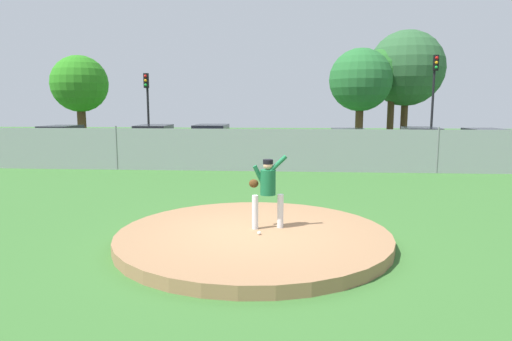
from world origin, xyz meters
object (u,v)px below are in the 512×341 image
object	(u,v)px
parked_car_teal	(487,146)
traffic_cone_orange	(68,158)
baseball	(259,233)
parked_car_navy	(211,142)
parked_car_charcoal	(420,144)
pitcher_youth	(267,186)
parked_car_champagne	(154,143)
parked_car_red	(349,145)
parked_car_slate	(62,142)
traffic_light_near	(147,98)
traffic_light_far	(434,87)

from	to	relation	value
parked_car_teal	traffic_cone_orange	xyz separation A→B (m)	(-20.50, -2.60, -0.52)
baseball	parked_car_navy	bearing A→B (deg)	103.61
parked_car_charcoal	baseball	bearing A→B (deg)	-115.99
parked_car_charcoal	traffic_cone_orange	world-z (taller)	parked_car_charcoal
pitcher_youth	parked_car_champagne	world-z (taller)	pitcher_youth
parked_car_teal	parked_car_red	distance (m)	6.83
parked_car_champagne	parked_car_navy	bearing A→B (deg)	6.83
parked_car_champagne	parked_car_slate	xyz separation A→B (m)	(-5.45, 0.78, -0.04)
parked_car_slate	parked_car_charcoal	size ratio (longest dim) A/B	0.88
parked_car_teal	parked_car_red	xyz separation A→B (m)	(-6.83, 0.28, -0.01)
parked_car_champagne	traffic_light_near	size ratio (longest dim) A/B	0.93
traffic_cone_orange	traffic_light_far	size ratio (longest dim) A/B	0.10
parked_car_teal	traffic_light_far	bearing A→B (deg)	107.30
parked_car_champagne	parked_car_teal	distance (m)	16.97
parked_car_champagne	baseball	bearing A→B (deg)	-65.50
pitcher_youth	traffic_light_near	xyz separation A→B (m)	(-8.49, 18.59, 2.11)
baseball	traffic_light_far	xyz separation A→B (m)	(9.07, 19.05, 3.56)
parked_car_champagne	parked_car_teal	world-z (taller)	parked_car_champagne
parked_car_navy	traffic_cone_orange	distance (m)	7.04
pitcher_youth	parked_car_slate	bearing A→B (deg)	129.71
pitcher_youth	parked_car_teal	distance (m)	17.46
pitcher_youth	parked_car_charcoal	bearing A→B (deg)	63.69
baseball	parked_car_red	world-z (taller)	parked_car_red
parked_car_champagne	parked_car_charcoal	xyz separation A→B (m)	(13.82, 0.77, -0.04)
parked_car_champagne	traffic_light_near	bearing A→B (deg)	111.00
baseball	traffic_cone_orange	xyz separation A→B (m)	(-10.03, 11.96, -0.01)
traffic_light_near	pitcher_youth	bearing A→B (deg)	-65.47
parked_car_navy	traffic_light_far	xyz separation A→B (m)	(12.61, 4.44, 2.99)
parked_car_navy	parked_car_teal	bearing A→B (deg)	-0.23
parked_car_slate	traffic_light_far	world-z (taller)	traffic_light_far
traffic_light_near	traffic_light_far	xyz separation A→B (m)	(17.42, -0.03, 0.59)
pitcher_youth	traffic_cone_orange	bearing A→B (deg)	131.55
baseball	parked_car_champagne	xyz separation A→B (m)	(-6.50, 14.26, 0.56)
parked_car_teal	baseball	bearing A→B (deg)	-125.72
baseball	traffic_cone_orange	distance (m)	15.61
parked_car_champagne	parked_car_red	distance (m)	10.16
parked_car_champagne	traffic_light_near	xyz separation A→B (m)	(-1.85, 4.82, 2.41)
baseball	parked_car_navy	xyz separation A→B (m)	(-3.54, 14.62, 0.57)
parked_car_charcoal	pitcher_youth	bearing A→B (deg)	-116.31
parked_car_teal	parked_car_red	size ratio (longest dim) A/B	1.00
parked_car_teal	parked_car_navy	distance (m)	14.01
baseball	parked_car_champagne	distance (m)	15.68
parked_car_charcoal	traffic_light_far	distance (m)	5.34
pitcher_youth	parked_car_teal	world-z (taller)	pitcher_youth
parked_car_charcoal	parked_car_champagne	bearing A→B (deg)	-176.83
parked_car_slate	parked_car_red	distance (m)	15.59
parked_car_teal	traffic_light_near	world-z (taller)	traffic_light_near
baseball	traffic_light_far	world-z (taller)	traffic_light_far
baseball	parked_car_champagne	bearing A→B (deg)	114.50
pitcher_youth	parked_car_navy	distance (m)	14.60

